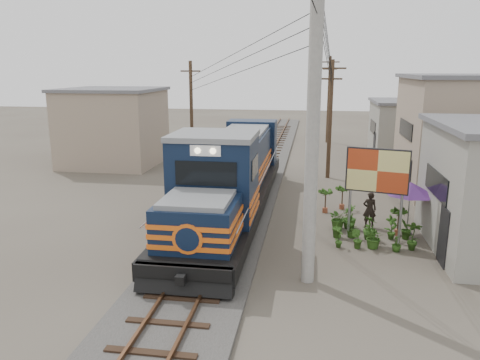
% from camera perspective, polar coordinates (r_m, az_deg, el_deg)
% --- Properties ---
extents(ground, '(120.00, 120.00, 0.00)m').
position_cam_1_polar(ground, '(16.07, -4.56, -10.53)').
color(ground, '#473F35').
rests_on(ground, ground).
extents(ballast, '(3.60, 70.00, 0.16)m').
position_cam_1_polar(ballast, '(25.35, 0.64, -1.22)').
color(ballast, '#595651').
rests_on(ballast, ground).
extents(track, '(1.15, 70.00, 0.12)m').
position_cam_1_polar(track, '(25.30, 0.64, -0.83)').
color(track, '#51331E').
rests_on(track, ground).
extents(locomotive, '(3.06, 16.65, 4.13)m').
position_cam_1_polar(locomotive, '(20.97, -0.97, 0.44)').
color(locomotive, black).
rests_on(locomotive, ground).
extents(utility_pole_main, '(0.40, 0.40, 10.00)m').
position_cam_1_polar(utility_pole_main, '(13.84, 8.90, 6.98)').
color(utility_pole_main, '#9E9B93').
rests_on(utility_pole_main, ground).
extents(wooden_pole_mid, '(1.60, 0.24, 7.00)m').
position_cam_1_polar(wooden_pole_mid, '(28.42, 10.93, 7.53)').
color(wooden_pole_mid, '#4C3826').
rests_on(wooden_pole_mid, ground).
extents(wooden_pole_far, '(1.60, 0.24, 7.50)m').
position_cam_1_polar(wooden_pole_far, '(42.36, 10.76, 9.80)').
color(wooden_pole_far, '#4C3826').
rests_on(wooden_pole_far, ground).
extents(wooden_pole_left, '(1.60, 0.24, 7.00)m').
position_cam_1_polar(wooden_pole_left, '(33.48, -5.95, 8.58)').
color(wooden_pole_left, '#4C3826').
rests_on(wooden_pole_left, ground).
extents(power_lines, '(9.65, 19.00, 3.30)m').
position_cam_1_polar(power_lines, '(23.06, -0.23, 16.09)').
color(power_lines, black).
rests_on(power_lines, ground).
extents(shophouse_back, '(6.30, 6.30, 4.20)m').
position_cam_1_polar(shophouse_back, '(37.29, 20.50, 5.88)').
color(shophouse_back, gray).
rests_on(shophouse_back, ground).
extents(shophouse_left, '(6.30, 6.30, 5.20)m').
position_cam_1_polar(shophouse_left, '(33.36, -15.17, 6.32)').
color(shophouse_left, gray).
rests_on(shophouse_left, ground).
extents(billboard, '(2.30, 0.68, 3.61)m').
position_cam_1_polar(billboard, '(18.35, 16.39, 0.80)').
color(billboard, '#99999E').
rests_on(billboard, ground).
extents(market_umbrella, '(2.38, 2.38, 2.17)m').
position_cam_1_polar(market_umbrella, '(19.57, 20.08, -0.99)').
color(market_umbrella, black).
rests_on(market_umbrella, ground).
extents(vendor, '(0.56, 0.38, 1.53)m').
position_cam_1_polar(vendor, '(20.31, 15.52, -3.49)').
color(vendor, black).
rests_on(vendor, ground).
extents(plant_nursery, '(3.48, 3.10, 1.13)m').
position_cam_1_polar(plant_nursery, '(18.97, 14.97, -5.66)').
color(plant_nursery, '#274D16').
rests_on(plant_nursery, ground).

